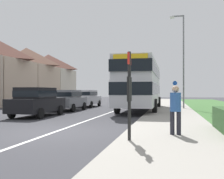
% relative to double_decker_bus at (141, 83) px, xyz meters
% --- Properties ---
extents(ground_plane, '(120.00, 120.00, 0.00)m').
position_rel_double_decker_bus_xyz_m(ground_plane, '(-1.90, -11.57, -2.14)').
color(ground_plane, '#38383D').
extents(lane_marking_centre, '(0.14, 60.00, 0.01)m').
position_rel_double_decker_bus_xyz_m(lane_marking_centre, '(-1.90, -3.57, -2.14)').
color(lane_marking_centre, silver).
rests_on(lane_marking_centre, ground_plane).
extents(pavement_near_side, '(3.20, 68.00, 0.12)m').
position_rel_double_decker_bus_xyz_m(pavement_near_side, '(2.30, -5.57, -2.08)').
color(pavement_near_side, '#9E998E').
rests_on(pavement_near_side, ground_plane).
extents(double_decker_bus, '(2.80, 11.17, 3.70)m').
position_rel_double_decker_bus_xyz_m(double_decker_bus, '(0.00, 0.00, 0.00)').
color(double_decker_bus, '#BCBCC1').
rests_on(double_decker_bus, ground_plane).
extents(parked_car_black, '(1.92, 4.23, 1.71)m').
position_rel_double_decker_bus_xyz_m(parked_car_black, '(-5.46, -6.21, -1.21)').
color(parked_car_black, black).
rests_on(parked_car_black, ground_plane).
extents(parked_car_grey, '(2.01, 3.96, 1.59)m').
position_rel_double_decker_bus_xyz_m(parked_car_grey, '(-5.52, -1.41, -1.26)').
color(parked_car_grey, slate).
rests_on(parked_car_grey, ground_plane).
extents(parked_car_silver, '(1.96, 4.48, 1.61)m').
position_rel_double_decker_bus_xyz_m(parked_car_silver, '(-5.64, 3.69, -1.25)').
color(parked_car_silver, '#B7B7BC').
rests_on(parked_car_silver, ground_plane).
extents(pedestrian_at_stop, '(0.34, 0.34, 1.67)m').
position_rel_double_decker_bus_xyz_m(pedestrian_at_stop, '(2.39, -11.84, -1.17)').
color(pedestrian_at_stop, '#23232D').
rests_on(pedestrian_at_stop, ground_plane).
extents(bus_stop_sign, '(0.09, 0.52, 2.60)m').
position_rel_double_decker_bus_xyz_m(bus_stop_sign, '(1.10, -13.09, -0.60)').
color(bus_stop_sign, black).
rests_on(bus_stop_sign, ground_plane).
extents(cycle_route_sign, '(0.44, 0.08, 2.52)m').
position_rel_double_decker_bus_xyz_m(cycle_route_sign, '(2.71, 6.10, -0.72)').
color(cycle_route_sign, slate).
rests_on(cycle_route_sign, ground_plane).
extents(street_lamp_mid, '(1.14, 0.20, 7.68)m').
position_rel_double_decker_bus_xyz_m(street_lamp_mid, '(3.21, 1.57, 2.25)').
color(street_lamp_mid, slate).
rests_on(street_lamp_mid, ground_plane).
extents(house_terrace_far_side, '(6.70, 24.97, 7.11)m').
position_rel_double_decker_bus_xyz_m(house_terrace_far_side, '(-15.81, 6.88, 1.41)').
color(house_terrace_far_side, tan).
rests_on(house_terrace_far_side, ground_plane).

